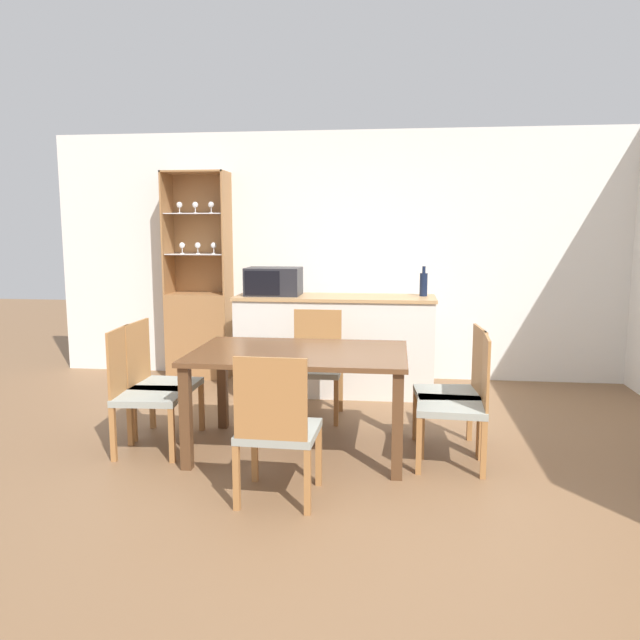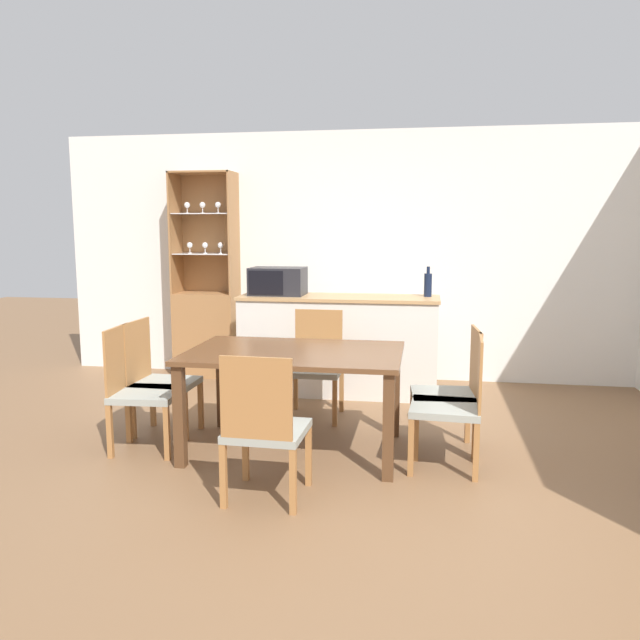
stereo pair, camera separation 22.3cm
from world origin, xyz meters
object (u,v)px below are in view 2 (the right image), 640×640
dining_chair_side_left_near (141,390)px  dining_table (295,364)px  dining_chair_head_near (265,428)px  wine_bottle (428,284)px  display_cabinet (207,317)px  dining_chair_side_right_near (453,404)px  microwave (278,281)px  dining_chair_side_right_far (451,392)px  dining_chair_side_left_far (159,380)px  dining_chair_head_far (315,366)px

dining_chair_side_left_near → dining_table: bearing=94.1°
dining_table → dining_chair_head_near: (-0.00, -0.84, -0.20)m
wine_bottle → dining_chair_side_left_near: bearing=-137.2°
dining_chair_head_near → dining_chair_side_left_near: bearing=149.4°
display_cabinet → dining_table: display_cabinet is taller
dining_table → dining_chair_side_right_near: dining_chair_side_right_near is taller
display_cabinet → microwave: (0.89, -0.49, 0.44)m
dining_chair_side_right_far → dining_chair_side_left_far: 2.17m
display_cabinet → wine_bottle: size_ratio=7.62×
display_cabinet → dining_table: (1.39, -2.11, -0.00)m
dining_table → dining_chair_side_right_far: bearing=8.0°
dining_chair_head_far → dining_chair_side_left_far: size_ratio=1.00×
dining_chair_side_right_near → display_cabinet: bearing=50.9°
dining_chair_side_left_near → wine_bottle: bearing=128.9°
dining_chair_side_right_far → dining_chair_side_right_near: same height
dining_chair_side_left_far → wine_bottle: (2.00, 1.55, 0.62)m
display_cabinet → dining_chair_head_near: 3.26m
dining_chair_side_right_near → dining_chair_head_far: bearing=50.9°
microwave → dining_chair_side_right_far: bearing=-42.8°
dining_chair_head_far → dining_chair_side_right_far: (1.08, -0.68, 0.00)m
wine_bottle → dining_chair_side_right_near: bearing=-84.8°
dining_chair_side_right_far → dining_chair_side_left_far: bearing=85.7°
dining_chair_head_far → wine_bottle: size_ratio=3.14×
dining_chair_side_right_far → dining_chair_head_far: bearing=53.3°
dining_table → dining_chair_head_far: size_ratio=1.69×
dining_chair_side_right_far → dining_chair_side_right_near: 0.30m
dining_table → wine_bottle: size_ratio=5.29×
display_cabinet → wine_bottle: 2.38m
dining_table → dining_chair_side_left_far: dining_chair_side_left_far is taller
dining_chair_side_right_near → dining_chair_head_near: bearing=125.5°
dining_chair_head_near → dining_chair_side_left_far: bearing=139.4°
dining_table → dining_chair_side_left_near: (-1.08, -0.15, -0.20)m
dining_table → dining_chair_side_left_near: bearing=-172.0°
dining_chair_head_far → dining_chair_side_right_near: bearing=137.9°
dining_chair_head_near → microwave: size_ratio=1.72×
dining_chair_side_left_near → dining_chair_side_right_near: size_ratio=1.00×
dining_chair_side_left_near → dining_chair_side_right_near: bearing=86.1°
microwave → wine_bottle: bearing=3.2°
dining_chair_head_far → dining_chair_head_near: same height
wine_bottle → dining_table: bearing=-118.3°
dining_table → dining_chair_side_left_near: 1.11m
dining_chair_side_left_far → dining_chair_side_left_near: same height
dining_chair_side_left_near → microwave: bearing=157.9°
dining_chair_head_far → dining_table: bearing=90.2°
microwave → display_cabinet: bearing=151.4°
display_cabinet → dining_chair_side_left_far: 1.99m
display_cabinet → dining_chair_side_right_near: bearing=-42.3°
dining_chair_head_near → wine_bottle: size_ratio=3.14×
dining_chair_side_left_far → dining_chair_side_right_near: (2.17, -0.30, 0.00)m
dining_table → wine_bottle: (0.91, 1.70, 0.42)m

